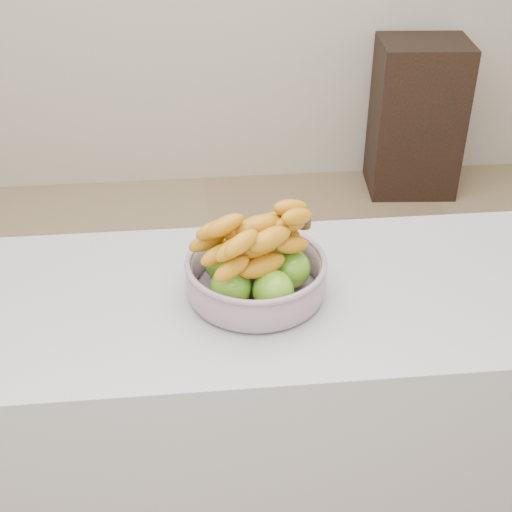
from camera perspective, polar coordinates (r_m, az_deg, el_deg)
The scene contains 4 objects.
ground at distance 2.46m, azimuth -2.23°, elevation -15.25°, with size 4.00×4.00×0.00m, color #8B7755.
counter at distance 1.89m, azimuth -1.78°, elevation -14.15°, with size 2.00×0.60×0.90m, color #A1A1A9.
cabinet at distance 3.89m, azimuth 12.70°, elevation 10.72°, with size 0.45×0.36×0.81m, color black.
fruit_bowl at distance 1.56m, azimuth 0.01°, elevation -1.13°, with size 0.31×0.31×0.20m.
Camera 1 is at (-0.07, -1.63, 1.84)m, focal length 50.00 mm.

